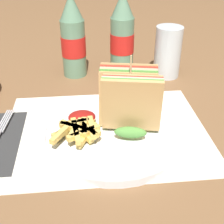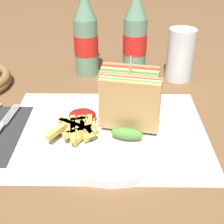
{
  "view_description": "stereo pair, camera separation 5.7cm",
  "coord_description": "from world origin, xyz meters",
  "px_view_note": "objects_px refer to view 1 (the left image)",
  "views": [
    {
      "loc": [
        -0.07,
        -0.44,
        0.34
      ],
      "look_at": [
        -0.02,
        0.04,
        0.04
      ],
      "focal_mm": 50.0,
      "sensor_mm": 36.0,
      "label": 1
    },
    {
      "loc": [
        -0.01,
        -0.44,
        0.34
      ],
      "look_at": [
        -0.02,
        0.04,
        0.04
      ],
      "focal_mm": 50.0,
      "sensor_mm": 36.0,
      "label": 2
    }
  ],
  "objects_px": {
    "plate_main": "(113,132)",
    "club_sandwich": "(130,101)",
    "glass_near": "(167,55)",
    "coke_bottle_near": "(73,38)",
    "coke_bottle_far": "(122,35)"
  },
  "relations": [
    {
      "from": "plate_main",
      "to": "club_sandwich",
      "type": "height_order",
      "value": "club_sandwich"
    },
    {
      "from": "club_sandwich",
      "to": "glass_near",
      "type": "bearing_deg",
      "value": 61.33
    },
    {
      "from": "plate_main",
      "to": "coke_bottle_near",
      "type": "relative_size",
      "value": 1.18
    },
    {
      "from": "plate_main",
      "to": "glass_near",
      "type": "bearing_deg",
      "value": 57.16
    },
    {
      "from": "coke_bottle_near",
      "to": "coke_bottle_far",
      "type": "relative_size",
      "value": 1.0
    },
    {
      "from": "glass_near",
      "to": "club_sandwich",
      "type": "bearing_deg",
      "value": -118.67
    },
    {
      "from": "coke_bottle_near",
      "to": "glass_near",
      "type": "xyz_separation_m",
      "value": [
        0.23,
        -0.03,
        -0.04
      ]
    },
    {
      "from": "plate_main",
      "to": "glass_near",
      "type": "distance_m",
      "value": 0.3
    },
    {
      "from": "plate_main",
      "to": "glass_near",
      "type": "height_order",
      "value": "glass_near"
    },
    {
      "from": "coke_bottle_far",
      "to": "glass_near",
      "type": "relative_size",
      "value": 1.8
    },
    {
      "from": "coke_bottle_far",
      "to": "plate_main",
      "type": "bearing_deg",
      "value": -100.43
    },
    {
      "from": "coke_bottle_near",
      "to": "club_sandwich",
      "type": "bearing_deg",
      "value": -70.11
    },
    {
      "from": "coke_bottle_near",
      "to": "plate_main",
      "type": "bearing_deg",
      "value": -76.44
    },
    {
      "from": "coke_bottle_near",
      "to": "coke_bottle_far",
      "type": "xyz_separation_m",
      "value": [
        0.12,
        0.01,
        0.0
      ]
    },
    {
      "from": "club_sandwich",
      "to": "coke_bottle_far",
      "type": "height_order",
      "value": "coke_bottle_far"
    }
  ]
}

